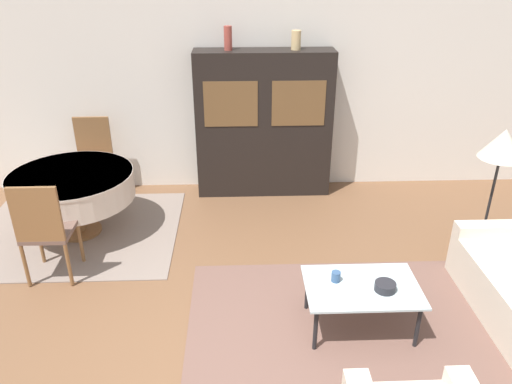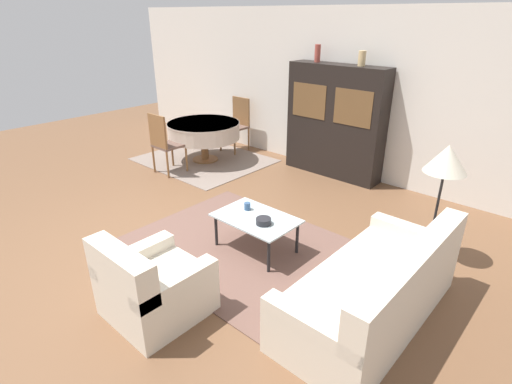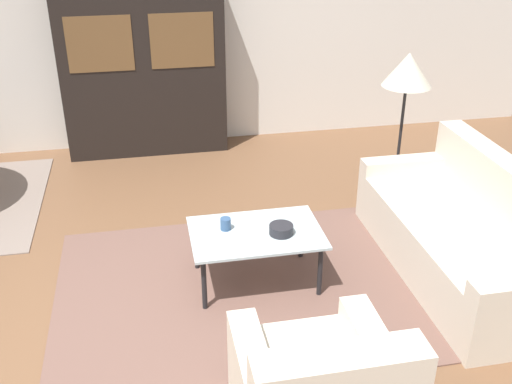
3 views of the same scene
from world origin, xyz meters
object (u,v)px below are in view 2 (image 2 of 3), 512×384
dining_table (204,130)px  bowl (264,221)px  dining_chair_near (164,141)px  vase_short (362,58)px  display_cabinet (335,122)px  vase_tall (318,53)px  coffee_table (256,220)px  dining_chair_far (237,121)px  cup (247,206)px  couch (375,292)px  floor_lamp (446,163)px  armchair (152,287)px

dining_table → bowl: 3.48m
dining_chair_near → vase_short: size_ratio=4.72×
display_cabinet → vase_short: size_ratio=8.32×
dining_table → vase_tall: bearing=30.8°
dining_table → vase_tall: (1.73, 1.03, 1.39)m
display_cabinet → dining_chair_near: (-2.15, -1.93, -0.33)m
coffee_table → dining_table: dining_table is taller
coffee_table → dining_table: 3.30m
dining_chair_far → cup: size_ratio=11.67×
coffee_table → vase_tall: (-1.10, 2.72, 1.59)m
couch → dining_chair_near: 4.52m
coffee_table → dining_chair_far: (-2.83, 2.59, 0.20)m
floor_lamp → vase_tall: size_ratio=4.95×
dining_chair_near → vase_short: bearing=37.3°
couch → display_cabinet: size_ratio=1.07×
cup → display_cabinet: bearing=100.0°
dining_chair_near → vase_short: vase_short is taller
dining_chair_far → cup: dining_chair_far is taller
dining_chair_far → vase_short: (2.53, 0.14, 1.36)m
couch → coffee_table: couch is taller
dining_table → dining_chair_near: size_ratio=1.28×
armchair → dining_chair_far: bearing=125.3°
dining_chair_near → vase_short: (2.53, 1.93, 1.36)m
coffee_table → cup: (-0.21, 0.08, 0.09)m
cup → vase_short: 3.03m
bowl → vase_tall: vase_tall is taller
armchair → vase_short: size_ratio=3.73×
couch → display_cabinet: display_cabinet is taller
armchair → dining_chair_near: 3.66m
dining_table → dining_chair_far: size_ratio=1.28×
floor_lamp → vase_tall: vase_tall is taller
floor_lamp → bowl: bearing=-138.9°
dining_chair_far → floor_lamp: 4.67m
bowl → display_cabinet: bearing=106.9°
dining_chair_far → vase_short: size_ratio=4.72×
dining_chair_near → vase_tall: (1.73, 1.93, 1.39)m
vase_short → display_cabinet: bearing=-179.9°
floor_lamp → cup: size_ratio=15.17×
armchair → display_cabinet: bearing=99.7°
cup → dining_chair_far: bearing=136.2°
dining_table → vase_short: (2.53, 1.03, 1.37)m
armchair → vase_short: vase_short is taller
couch → bowl: 1.43m
floor_lamp → couch: bearing=-90.3°
display_cabinet → dining_chair_far: bearing=-176.4°
cup → vase_short: size_ratio=0.40×
bowl → vase_short: 3.19m
dining_table → bowl: (3.00, -1.75, -0.12)m
display_cabinet → vase_tall: vase_tall is taller
dining_table → cup: 3.08m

